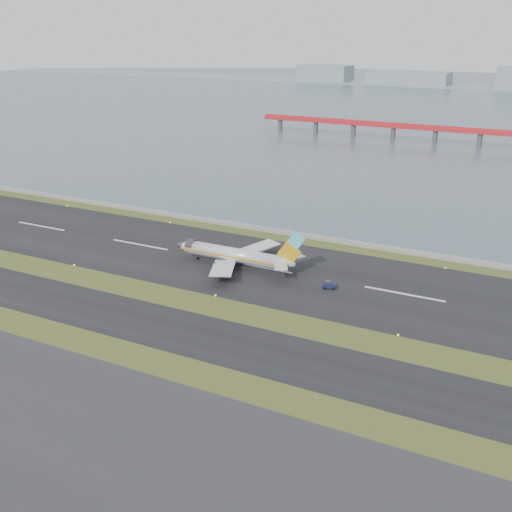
# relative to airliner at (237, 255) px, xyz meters

# --- Properties ---
(ground) EXTENTS (1000.00, 1000.00, 0.00)m
(ground) POSITION_rel_airliner_xyz_m (5.12, -27.05, -3.46)
(ground) COLOR #334819
(ground) RESTS_ON ground
(apron_strip) EXTENTS (1000.00, 50.00, 0.10)m
(apron_strip) POSITION_rel_airliner_xyz_m (5.12, -82.05, -3.41)
(apron_strip) COLOR #2A2A2C
(apron_strip) RESTS_ON ground
(taxiway_strip) EXTENTS (1000.00, 18.00, 0.10)m
(taxiway_strip) POSITION_rel_airliner_xyz_m (5.12, -39.05, -3.41)
(taxiway_strip) COLOR black
(taxiway_strip) RESTS_ON ground
(runway_strip) EXTENTS (1000.00, 45.00, 0.10)m
(runway_strip) POSITION_rel_airliner_xyz_m (5.12, 2.95, -3.41)
(runway_strip) COLOR black
(runway_strip) RESTS_ON ground
(seawall) EXTENTS (1000.00, 2.50, 1.00)m
(seawall) POSITION_rel_airliner_xyz_m (5.12, 32.95, -2.96)
(seawall) COLOR gray
(seawall) RESTS_ON ground
(bay_water) EXTENTS (1400.00, 800.00, 1.30)m
(bay_water) POSITION_rel_airliner_xyz_m (5.12, 432.95, -3.46)
(bay_water) COLOR #42535F
(bay_water) RESTS_ON ground
(red_pier) EXTENTS (260.00, 5.00, 10.20)m
(red_pier) POSITION_rel_airliner_xyz_m (25.12, 222.95, 3.82)
(red_pier) COLOR red
(red_pier) RESTS_ON ground
(airliner) EXTENTS (38.52, 32.89, 12.80)m
(airliner) POSITION_rel_airliner_xyz_m (0.00, 0.00, 0.00)
(airliner) COLOR silver
(airliner) RESTS_ON ground
(pushback_tug) EXTENTS (3.62, 2.81, 2.05)m
(pushback_tug) POSITION_rel_airliner_xyz_m (27.57, -2.17, -2.46)
(pushback_tug) COLOR #161C3C
(pushback_tug) RESTS_ON ground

